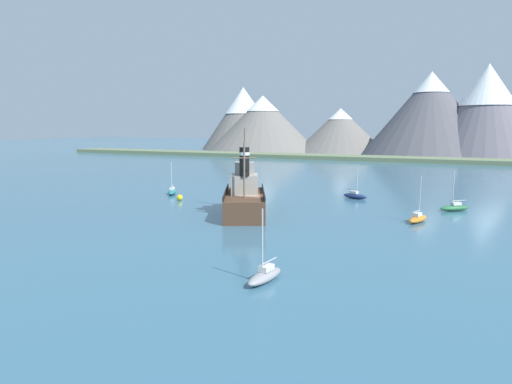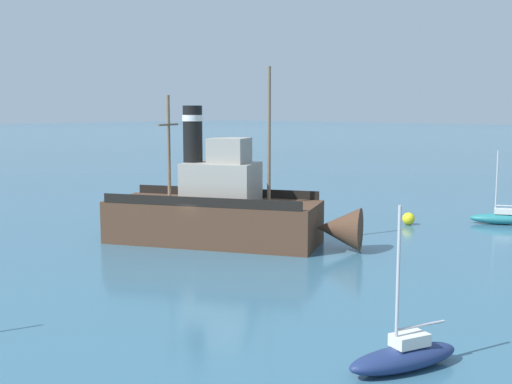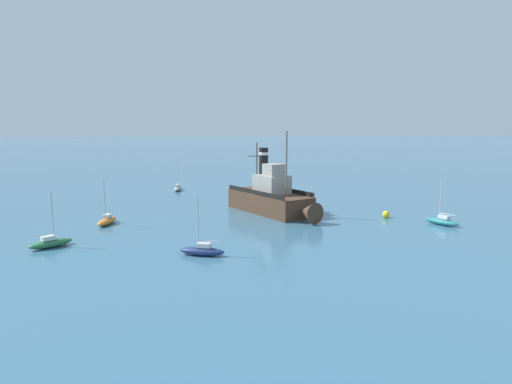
{
  "view_description": "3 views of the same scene",
  "coord_description": "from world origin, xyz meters",
  "px_view_note": "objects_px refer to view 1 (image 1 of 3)",
  "views": [
    {
      "loc": [
        21.84,
        -45.68,
        10.05
      ],
      "look_at": [
        -0.86,
        2.42,
        2.41
      ],
      "focal_mm": 32.0,
      "sensor_mm": 36.0,
      "label": 1
    },
    {
      "loc": [
        23.5,
        26.74,
        7.58
      ],
      "look_at": [
        -1.34,
        3.71,
        3.21
      ],
      "focal_mm": 45.0,
      "sensor_mm": 36.0,
      "label": 2
    },
    {
      "loc": [
        8.31,
        54.28,
        10.82
      ],
      "look_at": [
        0.8,
        3.73,
        3.04
      ],
      "focal_mm": 32.0,
      "sensor_mm": 36.0,
      "label": 3
    }
  ],
  "objects_px": {
    "sailboat_teal": "(172,191)",
    "sailboat_navy": "(355,196)",
    "sailboat_orange": "(418,218)",
    "sailboat_green": "(454,207)",
    "mooring_buoy": "(180,198)",
    "old_tugboat": "(245,198)",
    "sailboat_grey": "(265,275)"
  },
  "relations": [
    {
      "from": "sailboat_grey",
      "to": "sailboat_teal",
      "type": "relative_size",
      "value": 1.0
    },
    {
      "from": "sailboat_orange",
      "to": "sailboat_grey",
      "type": "xyz_separation_m",
      "value": [
        -7.02,
        -23.96,
        0.0
      ]
    },
    {
      "from": "sailboat_navy",
      "to": "mooring_buoy",
      "type": "xyz_separation_m",
      "value": [
        -21.37,
        -11.97,
        -0.01
      ]
    },
    {
      "from": "sailboat_teal",
      "to": "sailboat_navy",
      "type": "xyz_separation_m",
      "value": [
        25.74,
        7.63,
        0.0
      ]
    },
    {
      "from": "sailboat_navy",
      "to": "old_tugboat",
      "type": "bearing_deg",
      "value": -118.13
    },
    {
      "from": "sailboat_teal",
      "to": "sailboat_green",
      "type": "distance_m",
      "value": 38.93
    },
    {
      "from": "sailboat_grey",
      "to": "sailboat_green",
      "type": "height_order",
      "value": "same"
    },
    {
      "from": "old_tugboat",
      "to": "sailboat_grey",
      "type": "height_order",
      "value": "old_tugboat"
    },
    {
      "from": "sailboat_grey",
      "to": "sailboat_teal",
      "type": "distance_m",
      "value": 41.05
    },
    {
      "from": "sailboat_navy",
      "to": "mooring_buoy",
      "type": "distance_m",
      "value": 24.5
    },
    {
      "from": "sailboat_orange",
      "to": "sailboat_teal",
      "type": "distance_m",
      "value": 35.94
    },
    {
      "from": "sailboat_green",
      "to": "sailboat_navy",
      "type": "bearing_deg",
      "value": 161.38
    },
    {
      "from": "sailboat_green",
      "to": "mooring_buoy",
      "type": "height_order",
      "value": "sailboat_green"
    },
    {
      "from": "sailboat_teal",
      "to": "sailboat_navy",
      "type": "bearing_deg",
      "value": 16.51
    },
    {
      "from": "old_tugboat",
      "to": "sailboat_navy",
      "type": "bearing_deg",
      "value": 61.87
    },
    {
      "from": "sailboat_orange",
      "to": "sailboat_teal",
      "type": "relative_size",
      "value": 1.0
    },
    {
      "from": "sailboat_navy",
      "to": "sailboat_green",
      "type": "relative_size",
      "value": 1.0
    },
    {
      "from": "sailboat_teal",
      "to": "sailboat_green",
      "type": "xyz_separation_m",
      "value": [
        38.79,
        3.23,
        0.0
      ]
    },
    {
      "from": "sailboat_orange",
      "to": "sailboat_navy",
      "type": "distance_m",
      "value": 16.43
    },
    {
      "from": "sailboat_orange",
      "to": "sailboat_navy",
      "type": "relative_size",
      "value": 1.0
    },
    {
      "from": "sailboat_teal",
      "to": "mooring_buoy",
      "type": "distance_m",
      "value": 6.16
    },
    {
      "from": "sailboat_teal",
      "to": "mooring_buoy",
      "type": "xyz_separation_m",
      "value": [
        4.37,
        -4.34,
        -0.01
      ]
    },
    {
      "from": "mooring_buoy",
      "to": "sailboat_navy",
      "type": "bearing_deg",
      "value": 29.26
    },
    {
      "from": "sailboat_green",
      "to": "sailboat_grey",
      "type": "bearing_deg",
      "value": -107.45
    },
    {
      "from": "old_tugboat",
      "to": "sailboat_navy",
      "type": "height_order",
      "value": "old_tugboat"
    },
    {
      "from": "sailboat_green",
      "to": "mooring_buoy",
      "type": "xyz_separation_m",
      "value": [
        -34.42,
        -7.57,
        -0.01
      ]
    },
    {
      "from": "old_tugboat",
      "to": "sailboat_green",
      "type": "relative_size",
      "value": 2.94
    },
    {
      "from": "sailboat_teal",
      "to": "sailboat_navy",
      "type": "height_order",
      "value": "same"
    },
    {
      "from": "old_tugboat",
      "to": "sailboat_orange",
      "type": "height_order",
      "value": "old_tugboat"
    },
    {
      "from": "mooring_buoy",
      "to": "old_tugboat",
      "type": "bearing_deg",
      "value": -21.14
    },
    {
      "from": "sailboat_orange",
      "to": "sailboat_grey",
      "type": "height_order",
      "value": "same"
    },
    {
      "from": "sailboat_teal",
      "to": "sailboat_green",
      "type": "bearing_deg",
      "value": 4.76
    }
  ]
}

